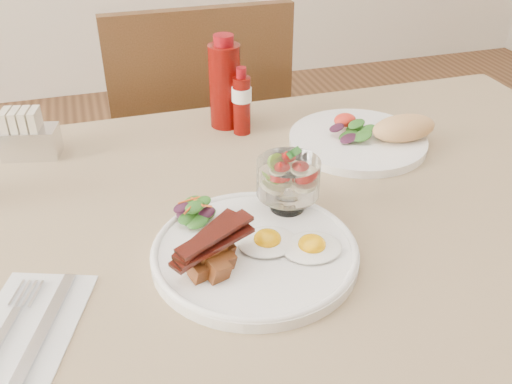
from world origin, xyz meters
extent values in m
cylinder|color=#57351B|center=(0.59, 0.36, 0.35)|extent=(0.06, 0.06, 0.71)
cube|color=#57351B|center=(0.00, 0.00, 0.73)|extent=(1.30, 0.85, 0.04)
cube|color=#8D7756|center=(0.00, 0.00, 0.75)|extent=(1.33, 0.88, 0.00)
cylinder|color=#57351B|center=(-0.18, 0.57, 0.23)|extent=(0.04, 0.04, 0.45)
cylinder|color=#57351B|center=(0.18, 0.57, 0.23)|extent=(0.04, 0.04, 0.45)
cylinder|color=#57351B|center=(-0.18, 0.93, 0.23)|extent=(0.04, 0.04, 0.45)
cylinder|color=#57351B|center=(0.18, 0.93, 0.23)|extent=(0.04, 0.04, 0.45)
cube|color=#57351B|center=(0.00, 0.75, 0.47)|extent=(0.42, 0.42, 0.03)
cube|color=#57351B|center=(0.00, 0.55, 0.70)|extent=(0.42, 0.03, 0.46)
cylinder|color=white|center=(-0.06, -0.07, 0.76)|extent=(0.28, 0.28, 0.02)
ellipsoid|color=white|center=(0.01, -0.09, 0.77)|extent=(0.09, 0.08, 0.01)
ellipsoid|color=#FFA905|center=(0.01, -0.09, 0.78)|extent=(0.04, 0.04, 0.02)
ellipsoid|color=white|center=(-0.04, -0.07, 0.77)|extent=(0.09, 0.08, 0.01)
ellipsoid|color=#FFA905|center=(-0.04, -0.07, 0.78)|extent=(0.04, 0.04, 0.02)
cube|color=brown|center=(-0.14, -0.08, 0.78)|extent=(0.02, 0.02, 0.02)
cube|color=brown|center=(-0.11, -0.10, 0.78)|extent=(0.03, 0.03, 0.02)
cube|color=brown|center=(-0.15, -0.11, 0.78)|extent=(0.02, 0.02, 0.02)
cube|color=brown|center=(-0.11, -0.07, 0.78)|extent=(0.02, 0.02, 0.02)
cube|color=brown|center=(-0.13, -0.11, 0.78)|extent=(0.03, 0.03, 0.02)
cube|color=brown|center=(-0.15, -0.08, 0.78)|extent=(0.02, 0.02, 0.02)
cube|color=brown|center=(-0.12, -0.09, 0.80)|extent=(0.02, 0.02, 0.02)
cube|color=brown|center=(-0.13, -0.10, 0.80)|extent=(0.02, 0.02, 0.02)
cube|color=#53130D|center=(-0.13, -0.09, 0.80)|extent=(0.11, 0.07, 0.01)
cube|color=#53130D|center=(-0.12, -0.09, 0.81)|extent=(0.11, 0.06, 0.01)
cube|color=#53130D|center=(-0.13, -0.08, 0.81)|extent=(0.10, 0.09, 0.01)
cube|color=#53130D|center=(-0.12, -0.09, 0.82)|extent=(0.11, 0.07, 0.01)
ellipsoid|color=#225316|center=(-0.13, 0.02, 0.77)|extent=(0.04, 0.03, 0.01)
ellipsoid|color=#225316|center=(-0.11, 0.02, 0.78)|extent=(0.04, 0.03, 0.01)
ellipsoid|color=#310F22|center=(-0.14, 0.03, 0.78)|extent=(0.03, 0.03, 0.01)
ellipsoid|color=#225316|center=(-0.13, 0.00, 0.78)|extent=(0.04, 0.03, 0.01)
ellipsoid|color=#225316|center=(-0.14, 0.01, 0.78)|extent=(0.03, 0.03, 0.01)
ellipsoid|color=#310F22|center=(-0.11, 0.01, 0.79)|extent=(0.03, 0.02, 0.01)
ellipsoid|color=#225316|center=(-0.13, 0.03, 0.79)|extent=(0.04, 0.03, 0.01)
ellipsoid|color=#225316|center=(-0.11, 0.03, 0.79)|extent=(0.03, 0.03, 0.01)
ellipsoid|color=#310F22|center=(-0.15, 0.02, 0.79)|extent=(0.03, 0.02, 0.01)
ellipsoid|color=#225316|center=(-0.13, 0.01, 0.80)|extent=(0.03, 0.03, 0.01)
ellipsoid|color=#225316|center=(-0.12, 0.02, 0.80)|extent=(0.03, 0.02, 0.01)
cylinder|color=#D74F16|center=(-0.12, 0.02, 0.80)|extent=(0.01, 0.03, 0.01)
cylinder|color=#D74F16|center=(-0.13, 0.03, 0.80)|extent=(0.03, 0.01, 0.01)
cylinder|color=#D74F16|center=(-0.12, 0.01, 0.80)|extent=(0.03, 0.02, 0.01)
cylinder|color=#D74F16|center=(-0.13, 0.01, 0.80)|extent=(0.03, 0.03, 0.01)
cylinder|color=white|center=(0.01, 0.01, 0.77)|extent=(0.05, 0.05, 0.01)
cylinder|color=white|center=(0.01, 0.01, 0.79)|extent=(0.02, 0.02, 0.02)
cylinder|color=white|center=(0.01, 0.01, 0.82)|extent=(0.09, 0.09, 0.05)
cylinder|color=beige|center=(0.00, 0.02, 0.81)|extent=(0.03, 0.03, 0.01)
cylinder|color=beige|center=(0.03, 0.01, 0.81)|extent=(0.03, 0.03, 0.01)
cylinder|color=beige|center=(0.01, 0.03, 0.82)|extent=(0.03, 0.03, 0.01)
cylinder|color=#77AB34|center=(0.00, 0.02, 0.84)|extent=(0.04, 0.04, 0.01)
cone|color=red|center=(0.02, 0.00, 0.84)|extent=(0.03, 0.03, 0.03)
cone|color=red|center=(0.00, 0.00, 0.84)|extent=(0.03, 0.03, 0.03)
cone|color=red|center=(0.01, 0.02, 0.85)|extent=(0.03, 0.03, 0.03)
ellipsoid|color=#2C742A|center=(0.02, 0.01, 0.86)|extent=(0.02, 0.01, 0.00)
ellipsoid|color=#2C742A|center=(0.02, 0.01, 0.86)|extent=(0.02, 0.01, 0.00)
cylinder|color=white|center=(0.21, 0.19, 0.76)|extent=(0.25, 0.25, 0.02)
ellipsoid|color=#225316|center=(0.20, 0.19, 0.77)|extent=(0.04, 0.03, 0.01)
ellipsoid|color=#225316|center=(0.22, 0.22, 0.78)|extent=(0.04, 0.03, 0.01)
ellipsoid|color=#310F22|center=(0.19, 0.18, 0.78)|extent=(0.03, 0.02, 0.01)
ellipsoid|color=#225316|center=(0.21, 0.17, 0.78)|extent=(0.04, 0.03, 0.01)
ellipsoid|color=#225316|center=(0.23, 0.19, 0.78)|extent=(0.03, 0.02, 0.01)
ellipsoid|color=#310F22|center=(0.18, 0.21, 0.78)|extent=(0.03, 0.02, 0.01)
ellipsoid|color=#225316|center=(0.21, 0.20, 0.79)|extent=(0.03, 0.02, 0.01)
ellipsoid|color=red|center=(0.21, 0.23, 0.78)|extent=(0.04, 0.03, 0.03)
ellipsoid|color=tan|center=(0.29, 0.16, 0.79)|extent=(0.13, 0.07, 0.05)
cylinder|color=#5D0805|center=(0.00, 0.35, 0.83)|extent=(0.07, 0.07, 0.16)
cylinder|color=maroon|center=(0.00, 0.35, 0.92)|extent=(0.04, 0.04, 0.02)
cylinder|color=#5D0805|center=(0.02, 0.30, 0.81)|extent=(0.03, 0.03, 0.11)
cylinder|color=white|center=(0.02, 0.30, 0.83)|extent=(0.04, 0.04, 0.03)
cylinder|color=maroon|center=(0.02, 0.30, 0.87)|extent=(0.02, 0.02, 0.02)
cube|color=silver|center=(-0.36, 0.32, 0.78)|extent=(0.11, 0.07, 0.05)
cube|color=#C6B18C|center=(-0.39, 0.33, 0.81)|extent=(0.02, 0.04, 0.06)
cube|color=#C6B18C|center=(-0.37, 0.33, 0.81)|extent=(0.02, 0.04, 0.06)
cube|color=#C6B18C|center=(-0.36, 0.32, 0.81)|extent=(0.02, 0.04, 0.06)
cube|color=#C6B18C|center=(-0.34, 0.32, 0.81)|extent=(0.02, 0.04, 0.06)
cube|color=silver|center=(-0.36, -0.13, 0.75)|extent=(0.18, 0.23, 0.00)
cube|color=silver|center=(-0.34, -0.13, 0.76)|extent=(0.08, 0.19, 0.00)
cube|color=silver|center=(-0.37, -0.06, 0.76)|extent=(0.02, 0.04, 0.00)
cube|color=silver|center=(-0.36, -0.06, 0.76)|extent=(0.02, 0.04, 0.00)
cube|color=silver|center=(-0.35, -0.06, 0.76)|extent=(0.02, 0.04, 0.00)
cube|color=silver|center=(-0.35, -0.06, 0.76)|extent=(0.02, 0.04, 0.00)
camera|label=1|loc=(-0.24, -0.65, 1.24)|focal=40.00mm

